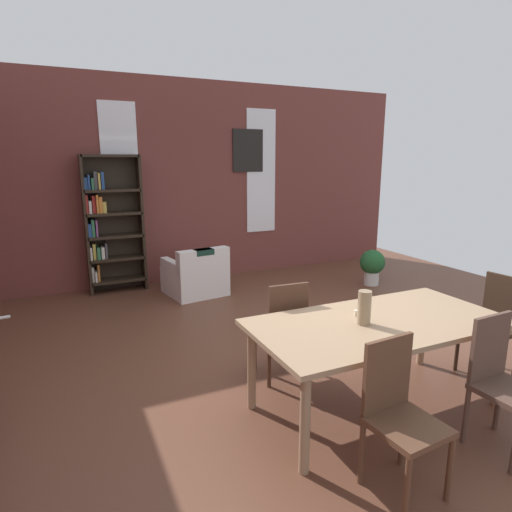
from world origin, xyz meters
The scene contains 15 objects.
ground_plane centered at (0.00, 0.00, 0.00)m, with size 9.20×9.20×0.00m, color brown.
back_wall_brick centered at (0.00, 3.60, 1.64)m, with size 7.86×0.12×3.28m, color brown.
window_pane_0 centered at (-1.20, 3.53, 1.80)m, with size 0.55×0.02×2.13m, color white.
window_pane_1 centered at (1.20, 3.53, 1.80)m, with size 0.55×0.02×2.13m, color white.
dining_table centered at (0.12, -0.94, 0.68)m, with size 2.07×1.03×0.76m.
vase_on_table centered at (-0.04, -0.94, 0.89)m, with size 0.10×0.10×0.27m, color #998466.
tealight_candle_0 centered at (0.02, -0.78, 0.78)m, with size 0.04×0.04×0.05m, color silver.
dining_chair_near_left centered at (-0.35, -1.68, 0.51)m, with size 0.43×0.43×0.95m.
dining_chair_near_right centered at (0.58, -1.68, 0.51)m, with size 0.41×0.41×0.95m.
dining_chair_far_left centered at (-0.35, -0.19, 0.51)m, with size 0.42×0.42×0.95m.
dining_chair_head_right centered at (1.52, -0.93, 0.51)m, with size 0.44×0.44×0.95m.
bookshelf_tall centered at (-1.43, 3.35, 1.08)m, with size 0.85×0.31×2.09m.
armchair_white centered at (-0.32, 2.64, 0.28)m, with size 0.91×0.91×0.75m.
potted_plant_by_shelf centered at (2.45, 1.91, 0.34)m, with size 0.41×0.41×0.58m.
framed_picture centered at (0.94, 3.52, 2.17)m, with size 0.56×0.03×0.72m, color black.
Camera 1 is at (-2.12, -3.42, 2.01)m, focal length 29.92 mm.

